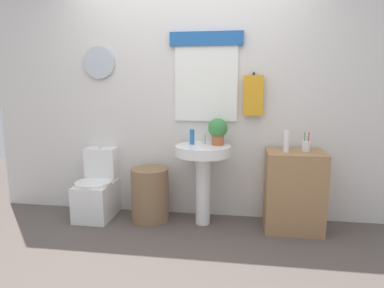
% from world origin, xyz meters
% --- Properties ---
extents(ground_plane, '(8.00, 8.00, 0.00)m').
position_xyz_m(ground_plane, '(0.00, 0.00, 0.00)').
color(ground_plane, '#564C47').
extents(back_wall, '(4.40, 0.18, 2.60)m').
position_xyz_m(back_wall, '(0.00, 1.15, 1.30)').
color(back_wall, silver).
rests_on(back_wall, ground_plane).
extents(toilet, '(0.38, 0.51, 0.75)m').
position_xyz_m(toilet, '(-0.97, 0.89, 0.28)').
color(toilet, white).
rests_on(toilet, ground_plane).
extents(laundry_hamper, '(0.39, 0.39, 0.56)m').
position_xyz_m(laundry_hamper, '(-0.37, 0.85, 0.28)').
color(laundry_hamper, '#846647').
rests_on(laundry_hamper, ground_plane).
extents(pedestal_sink, '(0.55, 0.55, 0.82)m').
position_xyz_m(pedestal_sink, '(0.19, 0.85, 0.63)').
color(pedestal_sink, white).
rests_on(pedestal_sink, ground_plane).
extents(faucet, '(0.03, 0.03, 0.10)m').
position_xyz_m(faucet, '(0.19, 0.97, 0.87)').
color(faucet, silver).
rests_on(faucet, pedestal_sink).
extents(wooden_cabinet, '(0.55, 0.44, 0.78)m').
position_xyz_m(wooden_cabinet, '(1.08, 0.85, 0.39)').
color(wooden_cabinet, '#9E754C').
rests_on(wooden_cabinet, ground_plane).
extents(soap_bottle, '(0.05, 0.05, 0.15)m').
position_xyz_m(soap_bottle, '(0.07, 0.90, 0.90)').
color(soap_bottle, '#2D6BB7').
rests_on(soap_bottle, pedestal_sink).
extents(potted_plant, '(0.20, 0.20, 0.27)m').
position_xyz_m(potted_plant, '(0.33, 0.91, 0.97)').
color(potted_plant, '#AD5B38').
rests_on(potted_plant, pedestal_sink).
extents(lotion_bottle, '(0.05, 0.05, 0.21)m').
position_xyz_m(lotion_bottle, '(0.99, 0.81, 0.89)').
color(lotion_bottle, white).
rests_on(lotion_bottle, wooden_cabinet).
extents(toothbrush_cup, '(0.08, 0.08, 0.19)m').
position_xyz_m(toothbrush_cup, '(1.18, 0.87, 0.84)').
color(toothbrush_cup, silver).
rests_on(toothbrush_cup, wooden_cabinet).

